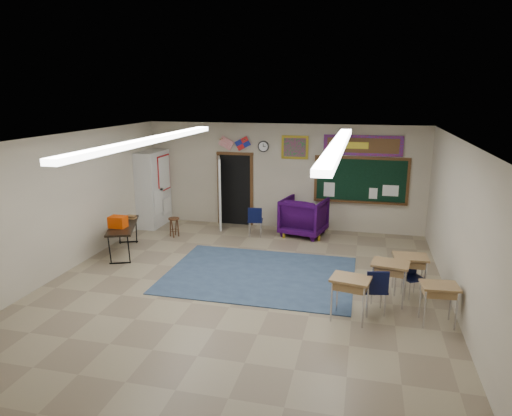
% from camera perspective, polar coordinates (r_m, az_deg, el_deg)
% --- Properties ---
extents(floor, '(9.00, 9.00, 0.00)m').
position_cam_1_polar(floor, '(9.33, -1.87, -10.08)').
color(floor, gray).
rests_on(floor, ground).
extents(back_wall, '(8.00, 0.04, 3.00)m').
position_cam_1_polar(back_wall, '(13.10, 3.30, 3.95)').
color(back_wall, '#A69C86').
rests_on(back_wall, floor).
extents(front_wall, '(8.00, 0.04, 3.00)m').
position_cam_1_polar(front_wall, '(4.93, -16.49, -14.82)').
color(front_wall, '#A69C86').
rests_on(front_wall, floor).
extents(left_wall, '(0.04, 9.00, 3.00)m').
position_cam_1_polar(left_wall, '(10.58, -23.33, 0.28)').
color(left_wall, '#A69C86').
rests_on(left_wall, floor).
extents(right_wall, '(0.04, 9.00, 3.00)m').
position_cam_1_polar(right_wall, '(8.69, 24.43, -2.71)').
color(right_wall, '#A69C86').
rests_on(right_wall, floor).
extents(ceiling, '(8.00, 9.00, 0.04)m').
position_cam_1_polar(ceiling, '(8.54, -2.03, 8.58)').
color(ceiling, silver).
rests_on(ceiling, back_wall).
extents(area_rug, '(4.00, 3.00, 0.02)m').
position_cam_1_polar(area_rug, '(9.99, 0.47, -8.31)').
color(area_rug, '#374E6A').
rests_on(area_rug, floor).
extents(fluorescent_strips, '(3.86, 6.00, 0.10)m').
position_cam_1_polar(fluorescent_strips, '(8.54, -2.03, 8.18)').
color(fluorescent_strips, white).
rests_on(fluorescent_strips, ceiling).
extents(doorway, '(1.10, 0.89, 2.16)m').
position_cam_1_polar(doorway, '(13.39, -3.18, 2.24)').
color(doorway, black).
rests_on(doorway, back_wall).
extents(chalkboard, '(2.55, 0.14, 1.30)m').
position_cam_1_polar(chalkboard, '(12.87, 12.97, 3.25)').
color(chalkboard, '#4F2F16').
rests_on(chalkboard, back_wall).
extents(bulletin_board, '(2.10, 0.05, 0.55)m').
position_cam_1_polar(bulletin_board, '(12.73, 13.21, 7.62)').
color(bulletin_board, '#AF0F13').
rests_on(bulletin_board, back_wall).
extents(framed_art_print, '(0.75, 0.05, 0.65)m').
position_cam_1_polar(framed_art_print, '(12.88, 4.87, 7.57)').
color(framed_art_print, olive).
rests_on(framed_art_print, back_wall).
extents(wall_clock, '(0.32, 0.05, 0.32)m').
position_cam_1_polar(wall_clock, '(13.05, 0.93, 7.70)').
color(wall_clock, black).
rests_on(wall_clock, back_wall).
extents(wall_flags, '(1.16, 0.06, 0.70)m').
position_cam_1_polar(wall_flags, '(13.22, -2.73, 8.34)').
color(wall_flags, red).
rests_on(wall_flags, back_wall).
extents(storage_cabinet, '(0.59, 1.25, 2.20)m').
position_cam_1_polar(storage_cabinet, '(13.72, -12.68, 2.38)').
color(storage_cabinet, silver).
rests_on(storage_cabinet, floor).
extents(wingback_armchair, '(1.34, 1.36, 1.04)m').
position_cam_1_polar(wingback_armchair, '(12.63, 6.00, -1.05)').
color(wingback_armchair, '#220532').
rests_on(wingback_armchair, floor).
extents(student_chair_reading, '(0.48, 0.48, 0.84)m').
position_cam_1_polar(student_chair_reading, '(12.48, -0.07, -1.65)').
color(student_chair_reading, black).
rests_on(student_chair_reading, floor).
extents(student_chair_desk_a, '(0.50, 0.50, 0.85)m').
position_cam_1_polar(student_chair_desk_a, '(8.52, 14.62, -9.91)').
color(student_chair_desk_a, black).
rests_on(student_chair_desk_a, floor).
extents(student_chair_desk_b, '(0.49, 0.49, 0.73)m').
position_cam_1_polar(student_chair_desk_b, '(9.36, 19.01, -8.36)').
color(student_chair_desk_b, black).
rests_on(student_chair_desk_b, floor).
extents(student_desk_front_left, '(0.74, 0.60, 0.80)m').
position_cam_1_polar(student_desk_front_left, '(8.95, 16.32, -8.67)').
color(student_desk_front_left, '#9D7A49').
rests_on(student_desk_front_left, floor).
extents(student_desk_front_right, '(0.67, 0.52, 0.78)m').
position_cam_1_polar(student_desk_front_right, '(9.47, 18.60, -7.63)').
color(student_desk_front_right, '#9D7A49').
rests_on(student_desk_front_right, floor).
extents(student_desk_back_left, '(0.73, 0.60, 0.78)m').
position_cam_1_polar(student_desk_back_left, '(8.15, 11.66, -10.76)').
color(student_desk_back_left, '#9D7A49').
rests_on(student_desk_back_left, floor).
extents(student_desk_back_right, '(0.64, 0.51, 0.72)m').
position_cam_1_polar(student_desk_back_right, '(8.45, 21.82, -10.87)').
color(student_desk_back_right, '#9D7A49').
rests_on(student_desk_back_right, floor).
extents(folding_table, '(1.18, 1.83, 0.99)m').
position_cam_1_polar(folding_table, '(11.65, -16.23, -3.54)').
color(folding_table, black).
rests_on(folding_table, floor).
extents(wooden_stool, '(0.30, 0.30, 0.52)m').
position_cam_1_polar(wooden_stool, '(12.67, -10.19, -2.34)').
color(wooden_stool, '#4A2916').
rests_on(wooden_stool, floor).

